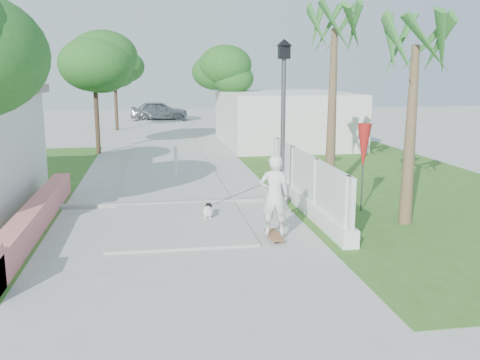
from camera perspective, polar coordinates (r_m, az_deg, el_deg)
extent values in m
plane|color=#B7B7B2|center=(9.20, -5.27, -11.57)|extent=(90.00, 90.00, 0.00)
cube|color=#B7B7B2|center=(28.68, -8.10, 4.20)|extent=(3.20, 36.00, 0.06)
cube|color=#999993|center=(14.89, -6.90, -2.39)|extent=(6.50, 0.25, 0.10)
cube|color=#36611E|center=(18.45, 15.08, -0.16)|extent=(8.00, 20.00, 0.01)
cube|color=#E27377|center=(13.18, -21.06, -3.80)|extent=(0.45, 8.00, 0.60)
cube|color=white|center=(14.43, 6.88, -2.24)|extent=(0.35, 7.00, 0.40)
cube|color=white|center=(14.27, 6.95, 0.69)|extent=(0.10, 7.00, 1.10)
cube|color=white|center=(11.35, 11.40, -3.29)|extent=(0.14, 0.14, 1.50)
cube|color=white|center=(13.37, 8.12, -0.94)|extent=(0.14, 0.14, 1.50)
cube|color=white|center=(15.44, 5.71, 0.78)|extent=(0.14, 0.14, 1.50)
cube|color=white|center=(17.35, 4.02, 1.99)|extent=(0.14, 0.14, 1.50)
cube|color=silver|center=(27.35, 4.67, 6.60)|extent=(6.00, 8.00, 2.60)
cylinder|color=#59595E|center=(14.78, 4.48, -2.05)|extent=(0.36, 0.36, 0.30)
cylinder|color=#59595E|center=(14.46, 4.59, 5.09)|extent=(0.12, 0.12, 4.00)
cube|color=black|center=(14.38, 4.73, 13.43)|extent=(0.28, 0.28, 0.35)
cone|color=black|center=(14.39, 4.75, 14.43)|extent=(0.44, 0.44, 0.18)
cylinder|color=white|center=(18.73, -6.85, 1.86)|extent=(0.12, 0.12, 1.00)
sphere|color=white|center=(18.65, -6.89, 3.44)|extent=(0.14, 0.14, 0.14)
cylinder|color=#59595E|center=(14.25, 12.93, 0.67)|extent=(0.04, 0.04, 2.00)
cone|color=red|center=(14.14, 13.06, 3.46)|extent=(0.36, 0.36, 1.20)
cylinder|color=#4C3826|center=(24.64, -15.06, 7.18)|extent=(0.20, 0.20, 3.85)
ellipsoid|color=#1B5F1B|center=(24.58, -15.26, 11.01)|extent=(3.40, 3.40, 2.55)
ellipsoid|color=#1B5F1B|center=(24.37, -14.88, 11.86)|extent=(2.89, 2.89, 2.18)
ellipsoid|color=#1B5F1B|center=(24.81, -15.77, 12.61)|extent=(2.55, 2.55, 1.90)
cylinder|color=#4C3826|center=(28.76, -1.75, 7.77)|extent=(0.20, 0.20, 3.50)
ellipsoid|color=#1B5F1B|center=(28.70, -1.77, 10.76)|extent=(3.00, 3.00, 2.25)
ellipsoid|color=#1B5F1B|center=(28.53, -1.32, 11.46)|extent=(2.55, 2.55, 1.92)
ellipsoid|color=#1B5F1B|center=(28.88, -2.24, 12.15)|extent=(2.25, 2.25, 1.68)
cylinder|color=#4C3826|center=(34.57, -13.11, 8.39)|extent=(0.20, 0.20, 3.85)
ellipsoid|color=#1B5F1B|center=(34.53, -13.23, 11.12)|extent=(3.20, 3.20, 2.40)
ellipsoid|color=#1B5F1B|center=(34.32, -12.94, 11.72)|extent=(2.72, 2.72, 2.05)
ellipsoid|color=#1B5F1B|center=(34.75, -13.60, 12.26)|extent=(2.40, 2.40, 1.79)
cone|color=brown|center=(15.86, 9.77, 6.97)|extent=(0.32, 0.32, 4.80)
cone|color=brown|center=(13.17, 17.69, 4.40)|extent=(0.32, 0.32, 4.20)
cube|color=#945D3B|center=(11.77, 3.63, -5.84)|extent=(0.39, 0.94, 0.02)
imported|color=silver|center=(11.53, 3.69, -1.62)|extent=(0.70, 0.51, 1.75)
cylinder|color=gray|center=(11.46, 3.59, -6.65)|extent=(0.03, 0.07, 0.07)
cylinder|color=gray|center=(11.50, 4.39, -6.60)|extent=(0.03, 0.07, 0.07)
cylinder|color=gray|center=(12.07, 2.90, -5.70)|extent=(0.03, 0.07, 0.07)
cylinder|color=gray|center=(12.11, 3.66, -5.66)|extent=(0.03, 0.07, 0.07)
ellipsoid|color=white|center=(13.25, -3.43, -3.39)|extent=(0.33, 0.47, 0.27)
sphere|color=black|center=(13.43, -3.36, -2.83)|extent=(0.17, 0.17, 0.17)
sphere|color=white|center=(13.51, -3.33, -2.83)|extent=(0.08, 0.08, 0.08)
cone|color=black|center=(13.41, -3.54, -2.49)|extent=(0.05, 0.05, 0.06)
cone|color=black|center=(13.41, -3.19, -2.50)|extent=(0.05, 0.05, 0.06)
cylinder|color=white|center=(13.39, -3.65, -3.86)|extent=(0.04, 0.04, 0.12)
cylinder|color=white|center=(13.38, -3.13, -3.87)|extent=(0.04, 0.04, 0.12)
cylinder|color=white|center=(13.20, -3.73, -4.09)|extent=(0.04, 0.04, 0.12)
cylinder|color=white|center=(13.19, -3.20, -4.10)|extent=(0.04, 0.04, 0.12)
cylinder|color=white|center=(13.04, -3.51, -3.31)|extent=(0.04, 0.11, 0.10)
imported|color=#ACAFB4|center=(41.17, -8.61, 7.33)|extent=(4.29, 1.75, 1.46)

